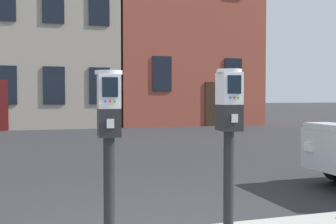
{
  "coord_description": "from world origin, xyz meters",
  "views": [
    {
      "loc": [
        -1.09,
        -3.51,
        1.4
      ],
      "look_at": [
        -0.05,
        -0.19,
        1.27
      ],
      "focal_mm": 44.06,
      "sensor_mm": 36.0,
      "label": 1
    }
  ],
  "objects": [
    {
      "name": "parking_meter_twin_adjacent",
      "position": [
        0.47,
        -0.29,
        1.17
      ],
      "size": [
        0.23,
        0.26,
        1.49
      ],
      "rotation": [
        0.0,
        0.0,
        -1.64
      ],
      "color": "black",
      "rests_on": "sidewalk_slab"
    },
    {
      "name": "townhouse_cream_stone",
      "position": [
        6.09,
        18.1,
        6.69
      ],
      "size": [
        7.18,
        7.07,
        13.38
      ],
      "color": "brown",
      "rests_on": "ground_plane"
    },
    {
      "name": "parking_meter_near_kerb",
      "position": [
        -0.57,
        -0.29,
        1.15
      ],
      "size": [
        0.23,
        0.26,
        1.46
      ],
      "rotation": [
        0.0,
        0.0,
        -1.64
      ],
      "color": "black",
      "rests_on": "sidewalk_slab"
    }
  ]
}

